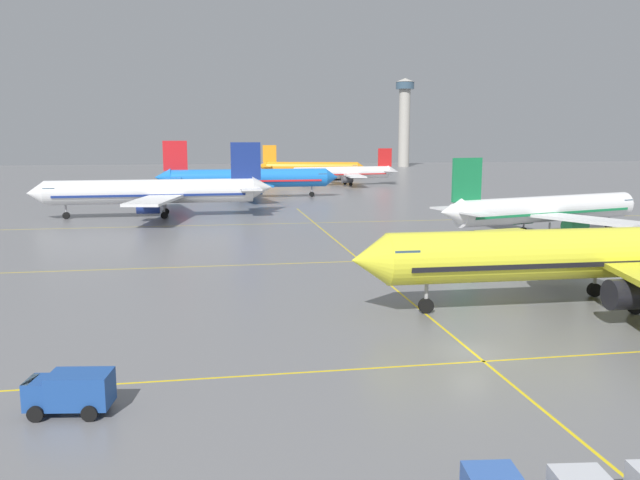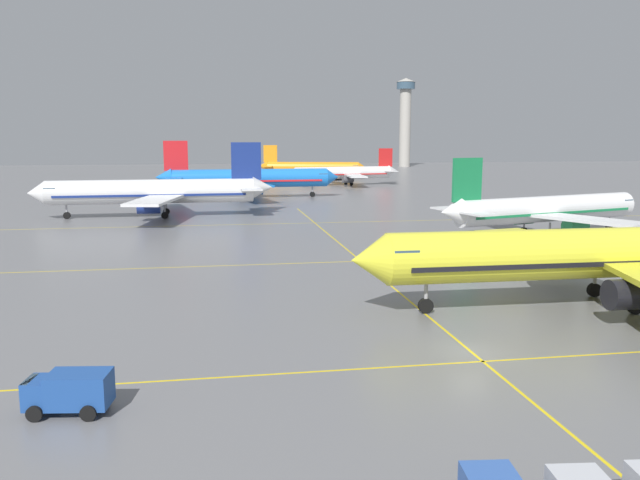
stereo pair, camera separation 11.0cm
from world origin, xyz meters
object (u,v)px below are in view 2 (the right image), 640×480
Objects in this scene: airliner_front_gate at (599,254)px; service_truck_red_van at (68,391)px; airliner_third_row at (155,192)px; airliner_distant_taxiway at (311,168)px; airliner_far_left_stand at (248,179)px; airliner_second_row at (545,209)px; control_tower at (405,116)px; airliner_far_right_stand at (344,173)px.

airliner_front_gate is 9.38× the size of service_truck_red_van.
airliner_distant_taxiway is at bearing 66.34° from airliner_third_row.
airliner_far_left_stand is at bearing 102.88° from airliner_front_gate.
service_truck_red_van is at bearing -159.08° from airliner_front_gate.
airliner_second_row is at bearing 43.35° from service_truck_red_van.
airliner_far_left_stand is at bearing 82.27° from service_truck_red_van.
airliner_far_right_stand is at bearing -115.08° from control_tower.
airliner_distant_taxiway is (42.16, 96.22, -0.59)m from airliner_third_row.
control_tower reaches higher than airliner_distant_taxiway.
airliner_far_left_stand reaches higher than service_truck_red_van.
airliner_second_row is 1.04× the size of airliner_far_right_stand.
airliner_far_left_stand is at bearing 120.22° from airliner_second_row.
airliner_front_gate is 251.69m from control_tower.
control_tower is (56.57, 81.13, 19.55)m from airliner_distant_taxiway.
service_truck_red_van is (-15.48, -114.06, -3.23)m from airliner_far_left_stand.
control_tower reaches higher than airliner_second_row.
airliner_front_gate reaches higher than airliner_distant_taxiway.
airliner_distant_taxiway is (24.38, 63.55, -0.63)m from airliner_far_left_stand.
airliner_third_row reaches higher than airliner_front_gate.
airliner_third_row is 82.29m from airliner_far_right_stand.
airliner_front_gate reaches higher than airliner_far_right_stand.
airliner_third_row is 1.22× the size of airliner_far_right_stand.
airliner_second_row reaches higher than service_truck_red_van.
airliner_third_row is at bearing -125.05° from airliner_far_right_stand.
airliner_far_left_stand is at bearing -110.99° from airliner_distant_taxiway.
airliner_far_left_stand is (-37.38, 64.17, 0.63)m from airliner_second_row.
airliner_second_row is 0.99× the size of airliner_distant_taxiway.
airliner_second_row is at bearing 67.47° from airliner_front_gate.
airliner_front_gate is 134.32m from airliner_far_right_stand.
airliner_second_row is at bearing -59.78° from airliner_far_left_stand.
airliner_second_row reaches higher than airliner_far_right_stand.
airliner_distant_taxiway is (-13.00, 127.71, 0.00)m from airliner_second_row.
airliner_far_left_stand reaches higher than airliner_second_row.
airliner_far_left_stand is at bearing -130.36° from airliner_far_right_stand.
control_tower is at bearing 64.92° from airliner_far_right_stand.
airliner_far_right_stand is 123.03m from control_tower.
control_tower is (51.47, 109.99, 19.76)m from airliner_far_right_stand.
airliner_far_left_stand is 68.07m from airliner_distant_taxiway.
airliner_far_right_stand is 155.42m from service_truck_red_van.
airliner_second_row is 0.87× the size of control_tower.
airliner_distant_taxiway is (1.64, 163.00, -0.55)m from airliner_front_gate.
airliner_distant_taxiway is at bearing -124.89° from control_tower.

